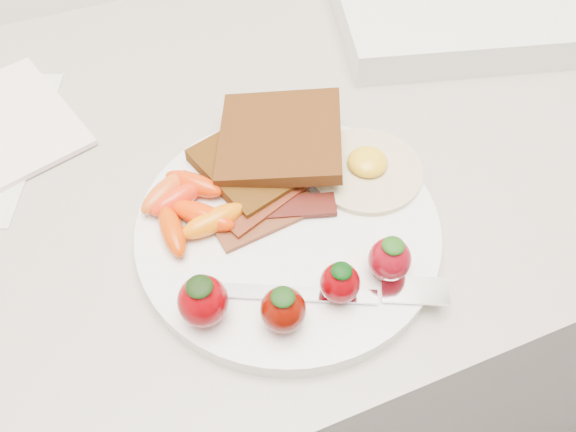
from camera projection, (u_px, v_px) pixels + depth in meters
name	position (u px, v px, depth m)	size (l,w,h in m)	color
counter	(265.00, 326.00, 0.95)	(2.00, 0.60, 0.90)	gray
plate	(288.00, 229.00, 0.50)	(0.27, 0.27, 0.02)	white
toast_lower	(258.00, 161.00, 0.53)	(0.10, 0.10, 0.01)	black
toast_upper	(280.00, 137.00, 0.53)	(0.11, 0.11, 0.01)	black
fried_egg	(367.00, 168.00, 0.53)	(0.13, 0.13, 0.02)	white
bacon_strips	(274.00, 210.00, 0.50)	(0.11, 0.06, 0.01)	#391108
baby_carrots	(188.00, 207.00, 0.49)	(0.09, 0.10, 0.02)	red
strawberries	(294.00, 289.00, 0.43)	(0.19, 0.07, 0.05)	#710004
fork	(351.00, 292.00, 0.45)	(0.18, 0.09, 0.00)	silver
notepad	(9.00, 122.00, 0.59)	(0.12, 0.17, 0.01)	white
appliance	(457.00, 3.00, 0.70)	(0.30, 0.24, 0.04)	silver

